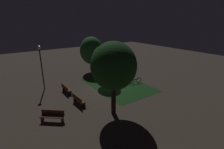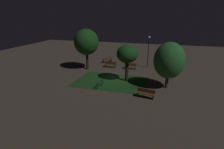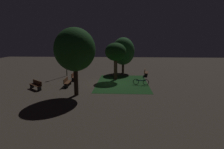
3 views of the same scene
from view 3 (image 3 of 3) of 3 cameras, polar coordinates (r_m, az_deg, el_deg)
ground_plane at (r=21.81m, az=-0.34°, el=-2.64°), size 60.00×60.00×0.00m
grass_lawn at (r=22.02m, az=3.06°, el=-2.51°), size 8.86×5.75×0.01m
bench_front_right at (r=23.94m, az=-11.16°, el=-0.45°), size 1.80×0.50×0.88m
bench_front_left at (r=20.97m, az=-13.25°, el=-2.13°), size 1.82×0.57×0.88m
bench_near_trees at (r=20.68m, az=-21.67°, el=-2.80°), size 1.52×1.69×0.88m
bench_corner at (r=26.49m, az=10.00°, el=0.67°), size 1.86×0.78×0.88m
tree_lawn_side at (r=16.99m, az=-11.01°, el=7.25°), size 3.58×3.58×6.00m
tree_right_canopy at (r=23.25m, az=1.09°, el=6.61°), size 2.56×2.56×4.54m
tree_left_canopy at (r=28.01m, az=3.33°, el=6.91°), size 3.31×3.31×5.17m
lamp_post_plaza_east at (r=26.35m, az=-13.57°, el=6.58°), size 0.36×0.36×4.85m
bicycle at (r=21.21m, az=8.60°, el=-2.19°), size 0.34×1.73×0.93m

